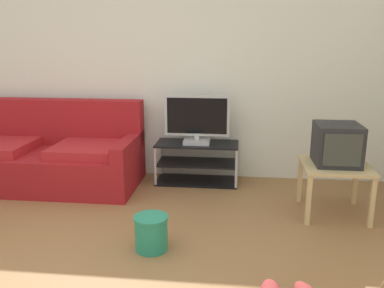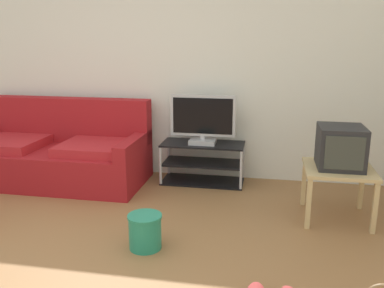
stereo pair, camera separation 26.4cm
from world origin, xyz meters
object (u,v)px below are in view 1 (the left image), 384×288
Objects in this scene: tv_stand at (197,163)px; crt_tv at (337,144)px; flat_tv at (197,120)px; couch at (48,156)px; side_table at (335,171)px; cleaning_bucket at (151,232)px.

tv_stand is 2.17× the size of crt_tv.
couch is at bearing -172.64° from flat_tv.
tv_stand is 0.49m from flat_tv.
couch is at bearing -171.87° from tv_stand.
side_table reaches higher than tv_stand.
side_table is at bearing -9.53° from couch.
flat_tv reaches higher than couch.
flat_tv is 1.69× the size of crt_tv.
crt_tv is 1.83m from cleaning_bucket.
couch is at bearing 170.47° from side_table.
cleaning_bucket is (1.44, -1.35, -0.17)m from couch.
couch is 2.20× the size of tv_stand.
couch is 3.01m from side_table.
crt_tv is (1.33, -0.72, 0.43)m from tv_stand.
crt_tv is at bearing 29.55° from cleaning_bucket.
cleaning_bucket is at bearing -150.91° from side_table.
couch is at bearing 170.77° from crt_tv.
side_table reaches higher than cleaning_bucket.
cleaning_bucket is (-0.19, -1.56, -0.57)m from flat_tv.
flat_tv is 1.21× the size of side_table.
flat_tv reaches higher than tv_stand.
flat_tv is 2.61× the size of cleaning_bucket.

